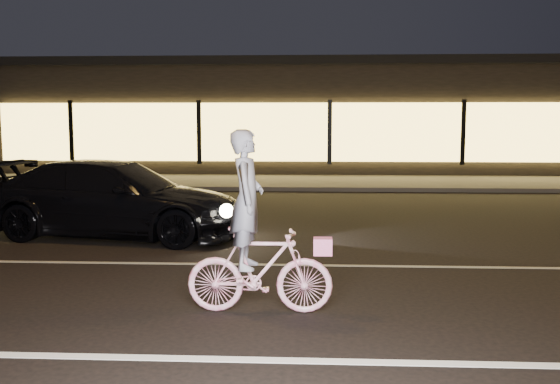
{
  "coord_description": "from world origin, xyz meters",
  "views": [
    {
      "loc": [
        -0.58,
        -6.61,
        2.05
      ],
      "look_at": [
        -0.96,
        0.6,
        1.21
      ],
      "focal_mm": 40.0,
      "sensor_mm": 36.0,
      "label": 1
    }
  ],
  "objects": [
    {
      "name": "ground",
      "position": [
        0.0,
        0.0,
        0.0
      ],
      "size": [
        90.0,
        90.0,
        0.0
      ],
      "primitive_type": "plane",
      "color": "black",
      "rests_on": "ground"
    },
    {
      "name": "lane_stripe_near",
      "position": [
        0.0,
        -1.5,
        0.0
      ],
      "size": [
        60.0,
        0.12,
        0.01
      ],
      "primitive_type": "cube",
      "color": "silver",
      "rests_on": "ground"
    },
    {
      "name": "lane_stripe_far",
      "position": [
        0.0,
        2.0,
        0.0
      ],
      "size": [
        60.0,
        0.1,
        0.01
      ],
      "primitive_type": "cube",
      "color": "gray",
      "rests_on": "ground"
    },
    {
      "name": "sidewalk",
      "position": [
        0.0,
        13.0,
        0.06
      ],
      "size": [
        30.0,
        4.0,
        0.12
      ],
      "primitive_type": "cube",
      "color": "#383533",
      "rests_on": "ground"
    },
    {
      "name": "storefront",
      "position": [
        0.0,
        18.97,
        2.15
      ],
      "size": [
        25.4,
        8.42,
        4.2
      ],
      "color": "black",
      "rests_on": "ground"
    },
    {
      "name": "cyclist",
      "position": [
        -1.17,
        -0.18,
        0.69
      ],
      "size": [
        1.55,
        0.53,
        1.95
      ],
      "rotation": [
        0.0,
        0.0,
        1.57
      ],
      "color": "#E23F77",
      "rests_on": "ground"
    },
    {
      "name": "sedan",
      "position": [
        -4.01,
        4.0,
        0.67
      ],
      "size": [
        4.84,
        2.57,
        1.34
      ],
      "rotation": [
        0.0,
        0.0,
        1.41
      ],
      "color": "black",
      "rests_on": "ground"
    }
  ]
}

